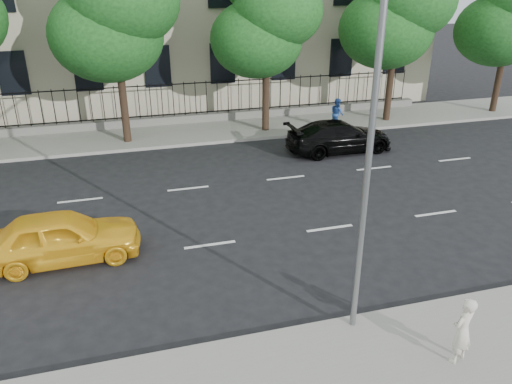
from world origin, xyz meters
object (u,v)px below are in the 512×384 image
(black_sedan, at_px, (339,136))
(woman_near, at_px, (463,330))
(yellow_taxi, at_px, (61,237))
(street_light, at_px, (360,111))

(black_sedan, height_order, woman_near, woman_near)
(black_sedan, relative_size, woman_near, 3.19)
(woman_near, bearing_deg, yellow_taxi, -61.69)
(yellow_taxi, distance_m, woman_near, 10.80)
(yellow_taxi, relative_size, woman_near, 2.83)
(street_light, bearing_deg, yellow_taxi, 145.76)
(black_sedan, bearing_deg, street_light, 154.43)
(street_light, relative_size, woman_near, 5.15)
(street_light, relative_size, black_sedan, 1.61)
(yellow_taxi, distance_m, black_sedan, 13.43)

